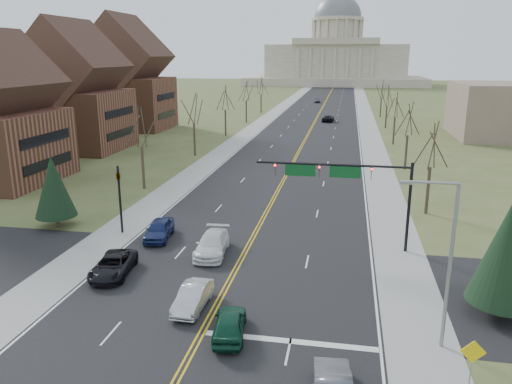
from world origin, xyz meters
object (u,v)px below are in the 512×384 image
at_px(car_nb_inner_lead, 230,324).
at_px(car_sb_outer_second, 159,229).
at_px(car_sb_outer_lead, 113,265).
at_px(signal_mast, 344,178).
at_px(warn_sign, 472,357).
at_px(car_sb_inner_second, 212,244).
at_px(signal_left, 119,192).
at_px(car_sb_inner_lead, 193,297).
at_px(car_far_nb, 328,118).
at_px(street_light, 446,255).
at_px(car_far_sb, 317,100).

xyz_separation_m(car_nb_inner_lead, car_sb_outer_second, (-9.37, 13.73, 0.08)).
bearing_deg(car_nb_inner_lead, car_sb_outer_lead, -40.13).
relative_size(signal_mast, car_sb_outer_second, 2.56).
xyz_separation_m(warn_sign, car_sb_outer_lead, (-21.82, 9.26, -1.29)).
bearing_deg(car_sb_inner_second, car_sb_outer_second, 150.42).
distance_m(warn_sign, car_sb_inner_second, 21.40).
height_order(signal_left, car_sb_outer_lead, signal_left).
distance_m(signal_left, warn_sign, 30.57).
bearing_deg(car_nb_inner_lead, car_sb_outer_second, -63.57).
relative_size(car_sb_inner_lead, car_far_nb, 0.80).
distance_m(car_sb_outer_lead, car_sb_outer_second, 7.48).
bearing_deg(warn_sign, signal_left, 144.98).
distance_m(street_light, warn_sign, 5.20).
distance_m(car_sb_inner_second, car_far_nb, 82.89).
bearing_deg(car_sb_inner_second, car_far_sb, 85.55).
bearing_deg(car_far_nb, signal_left, 83.15).
relative_size(street_light, car_nb_inner_lead, 2.13).
relative_size(warn_sign, car_sb_inner_second, 0.52).
bearing_deg(car_sb_outer_lead, car_far_sb, 80.30).
bearing_deg(car_sb_outer_second, warn_sign, -45.08).
distance_m(car_sb_inner_lead, car_sb_outer_lead, 7.86).
relative_size(car_nb_inner_lead, car_sb_outer_second, 0.90).
height_order(signal_mast, signal_left, signal_mast).
height_order(signal_left, car_far_nb, signal_left).
distance_m(warn_sign, car_sb_inner_lead, 15.93).
height_order(car_nb_inner_lead, car_sb_outer_second, car_sb_outer_second).
bearing_deg(street_light, car_far_sb, 96.21).
xyz_separation_m(car_nb_inner_lead, car_sb_inner_second, (-4.05, 11.24, 0.08)).
bearing_deg(car_sb_inner_second, signal_mast, 13.90).
relative_size(signal_left, car_far_nb, 1.11).
xyz_separation_m(street_light, car_nb_inner_lead, (-11.13, -1.02, -4.49)).
xyz_separation_m(warn_sign, car_sb_outer_second, (-21.26, 16.72, -1.20)).
bearing_deg(car_far_nb, car_far_sb, -79.82).
distance_m(warn_sign, car_sb_outer_lead, 23.74).
xyz_separation_m(car_sb_outer_lead, car_sb_inner_second, (5.88, 4.97, 0.09)).
distance_m(signal_left, car_nb_inner_lead, 19.79).
xyz_separation_m(street_light, car_sb_inner_lead, (-14.07, 1.65, -4.50)).
height_order(signal_mast, car_sb_inner_lead, signal_mast).
bearing_deg(car_sb_inner_second, car_nb_inner_lead, -74.67).
bearing_deg(car_nb_inner_lead, car_sb_inner_lead, -50.14).
bearing_deg(street_light, car_sb_inner_lead, 173.31).
height_order(warn_sign, car_far_sb, warn_sign).
xyz_separation_m(signal_mast, car_far_nb, (-4.42, 79.42, -5.00)).
bearing_deg(signal_mast, car_far_nb, 93.19).
bearing_deg(car_sb_inner_lead, car_sb_outer_lead, 154.06).
distance_m(car_sb_inner_second, car_far_sb, 130.18).
bearing_deg(car_sb_inner_second, car_sb_outer_lead, -144.30).
xyz_separation_m(signal_mast, car_far_sb, (-9.98, 126.89, -5.04)).
bearing_deg(car_far_sb, signal_mast, -93.35).
bearing_deg(car_sb_inner_lead, signal_left, 131.89).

